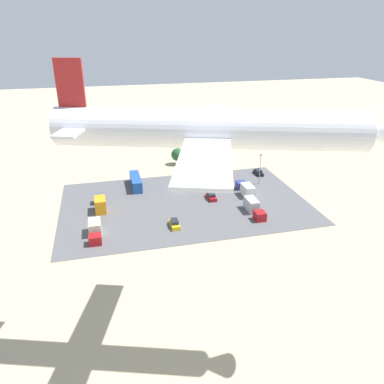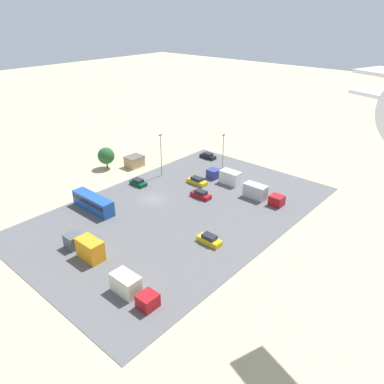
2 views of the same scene
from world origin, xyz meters
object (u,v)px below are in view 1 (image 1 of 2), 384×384
object	(u,v)px
airplane	(224,129)
parked_car_1	(222,187)
parked_truck_0	(246,189)
parked_truck_1	(95,231)
parked_car_2	(182,178)
bus	(136,181)
parked_car_4	(211,196)
parked_truck_2	(100,203)
shed_building	(197,163)
parked_truck_3	(254,208)
parked_car_0	(258,172)
parked_car_3	(175,224)

from	to	relation	value
airplane	parked_car_1	bearing A→B (deg)	179.35
parked_truck_0	parked_truck_1	size ratio (longest dim) A/B	1.09
parked_car_2	airplane	world-z (taller)	airplane
parked_car_1	parked_truck_1	world-z (taller)	parked_truck_1
bus	parked_car_4	xyz separation A→B (m)	(-17.92, 12.38, -0.98)
parked_car_1	parked_truck_2	world-z (taller)	parked_truck_2
shed_building	parked_car_1	distance (m)	18.73
parked_truck_3	airplane	xyz separation A→B (m)	(20.25, 35.94, 29.10)
parked_truck_2	parked_truck_3	distance (m)	36.69
parked_car_0	parked_car_1	distance (m)	16.20
parked_truck_2	parked_car_3	bearing A→B (deg)	-39.26
parked_car_0	parked_truck_1	distance (m)	53.81
parked_car_1	airplane	bearing A→B (deg)	-108.82
bus	parked_car_3	bearing A→B (deg)	103.75
parked_car_1	shed_building	bearing A→B (deg)	97.12
shed_building	parked_car_1	bearing A→B (deg)	97.12
bus	parked_car_1	bearing A→B (deg)	161.72
bus	parked_car_3	size ratio (longest dim) A/B	2.35
bus	parked_truck_0	bearing A→B (deg)	157.34
shed_building	parked_truck_2	xyz separation A→B (m)	(29.83, 22.72, 0.28)
parked_car_0	parked_truck_1	size ratio (longest dim) A/B	0.57
parked_car_3	parked_truck_1	distance (m)	17.05
parked_truck_2	airplane	world-z (taller)	airplane
shed_building	parked_truck_2	size ratio (longest dim) A/B	0.52
parked_car_0	parked_truck_0	bearing A→B (deg)	54.29
bus	parked_truck_3	size ratio (longest dim) A/B	1.16
parked_car_4	parked_truck_1	world-z (taller)	parked_truck_1
airplane	parked_truck_2	bearing A→B (deg)	-144.22
parked_truck_2	parked_car_4	bearing A→B (deg)	-1.70
parked_car_4	airplane	size ratio (longest dim) A/B	0.12
bus	parked_car_4	world-z (taller)	bus
parked_car_1	bus	bearing A→B (deg)	161.72
parked_car_4	shed_building	bearing A→B (deg)	-95.40
parked_car_1	parked_car_3	bearing A→B (deg)	-134.31
parked_truck_3	airplane	distance (m)	50.49
parked_car_2	parked_car_0	bearing A→B (deg)	-3.05
parked_car_2	parked_truck_1	xyz separation A→B (m)	(24.41, 26.48, 0.69)
shed_building	parked_truck_1	world-z (taller)	parked_truck_1
parked_car_1	parked_car_4	bearing A→B (deg)	-132.52
parked_car_2	parked_truck_0	world-z (taller)	parked_truck_0
parked_truck_1	airplane	xyz separation A→B (m)	(-16.22, 33.81, 29.14)
parked_truck_0	parked_truck_2	distance (m)	37.27
parked_car_0	parked_car_2	bearing A→B (deg)	-3.05
bus	parked_truck_0	xyz separation A→B (m)	(-27.58, 11.52, -0.28)
parked_car_4	parked_car_0	bearing A→B (deg)	-144.56
airplane	parked_truck_1	bearing A→B (deg)	-136.20
parked_truck_2	airplane	xyz separation A→B (m)	(-14.82, 46.71, 28.90)
parked_car_1	airplane	xyz separation A→B (m)	(17.33, 50.85, 29.78)
parked_truck_1	bus	bearing A→B (deg)	-114.37
shed_building	parked_truck_1	xyz separation A→B (m)	(31.23, 35.62, 0.04)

